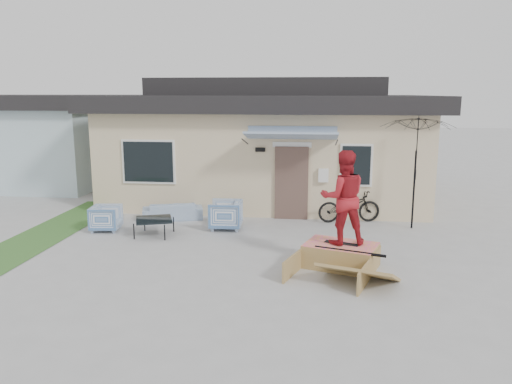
# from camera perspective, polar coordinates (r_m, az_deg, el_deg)

# --- Properties ---
(ground) EXTENTS (90.00, 90.00, 0.00)m
(ground) POSITION_cam_1_polar(r_m,az_deg,el_deg) (10.47, -2.85, -8.88)
(ground) COLOR #9F9F9F
(ground) RESTS_ON ground
(grass_strip) EXTENTS (1.40, 8.00, 0.01)m
(grass_strip) POSITION_cam_1_polar(r_m,az_deg,el_deg) (14.03, -22.87, -4.51)
(grass_strip) COLOR #326029
(grass_strip) RESTS_ON ground
(house) EXTENTS (10.80, 8.49, 4.10)m
(house) POSITION_cam_1_polar(r_m,az_deg,el_deg) (17.84, 1.44, 5.89)
(house) COLOR beige
(house) RESTS_ON ground
(neighbor_house) EXTENTS (8.60, 7.60, 3.50)m
(neighbor_house) POSITION_cam_1_polar(r_m,az_deg,el_deg) (23.23, -24.92, 5.70)
(neighbor_house) COLOR silver
(neighbor_house) RESTS_ON ground
(loveseat) EXTENTS (1.76, 0.99, 0.66)m
(loveseat) POSITION_cam_1_polar(r_m,az_deg,el_deg) (14.68, -9.44, -1.79)
(loveseat) COLOR #3C659D
(loveseat) RESTS_ON ground
(armchair_left) EXTENTS (0.76, 0.80, 0.75)m
(armchair_left) POSITION_cam_1_polar(r_m,az_deg,el_deg) (13.85, -16.63, -2.71)
(armchair_left) COLOR #3C659D
(armchair_left) RESTS_ON ground
(armchair_right) EXTENTS (0.81, 0.87, 0.85)m
(armchair_right) POSITION_cam_1_polar(r_m,az_deg,el_deg) (13.45, -3.48, -2.43)
(armchair_right) COLOR #3C659D
(armchair_right) RESTS_ON ground
(coffee_table) EXTENTS (1.13, 1.13, 0.44)m
(coffee_table) POSITION_cam_1_polar(r_m,az_deg,el_deg) (13.13, -11.46, -3.91)
(coffee_table) COLOR black
(coffee_table) RESTS_ON ground
(bicycle) EXTENTS (1.86, 1.00, 1.13)m
(bicycle) POSITION_cam_1_polar(r_m,az_deg,el_deg) (14.35, 10.52, -1.17)
(bicycle) COLOR black
(bicycle) RESTS_ON ground
(patio_umbrella) EXTENTS (2.43, 2.35, 2.20)m
(patio_umbrella) POSITION_cam_1_polar(r_m,az_deg,el_deg) (13.90, 17.63, 3.05)
(patio_umbrella) COLOR black
(patio_umbrella) RESTS_ON ground
(skate_ramp) EXTENTS (1.97, 2.27, 0.48)m
(skate_ramp) POSITION_cam_1_polar(r_m,az_deg,el_deg) (10.76, 9.57, -7.11)
(skate_ramp) COLOR olive
(skate_ramp) RESTS_ON ground
(skateboard) EXTENTS (0.75, 0.42, 0.05)m
(skateboard) POSITION_cam_1_polar(r_m,az_deg,el_deg) (10.72, 9.69, -5.70)
(skateboard) COLOR black
(skateboard) RESTS_ON skate_ramp
(skater) EXTENTS (1.07, 0.89, 1.95)m
(skater) POSITION_cam_1_polar(r_m,az_deg,el_deg) (10.48, 9.86, -0.47)
(skater) COLOR #A61B24
(skater) RESTS_ON skateboard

